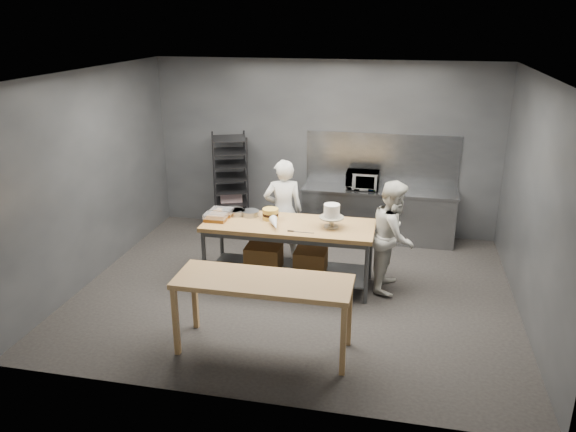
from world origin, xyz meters
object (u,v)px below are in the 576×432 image
(near_counter, at_px, (263,286))
(layer_cake, at_px, (270,214))
(chef_right, at_px, (393,236))
(speed_rack, at_px, (231,184))
(microwave, at_px, (362,180))
(chef_behind, at_px, (283,212))
(frosted_cake_stand, at_px, (332,213))
(work_table, at_px, (287,246))

(near_counter, xyz_separation_m, layer_cake, (-0.37, 1.87, 0.19))
(chef_right, bearing_deg, speed_rack, 64.57)
(microwave, bearing_deg, near_counter, -101.84)
(speed_rack, bearing_deg, layer_cake, -56.86)
(speed_rack, bearing_deg, chef_behind, -43.73)
(chef_behind, relative_size, frosted_cake_stand, 4.86)
(near_counter, distance_m, chef_behind, 2.51)
(chef_behind, height_order, microwave, chef_behind)
(chef_behind, relative_size, microwave, 3.05)
(near_counter, relative_size, layer_cake, 8.68)
(speed_rack, xyz_separation_m, chef_behind, (1.21, -1.16, -0.03))
(microwave, relative_size, layer_cake, 2.35)
(speed_rack, distance_m, layer_cake, 2.13)
(near_counter, height_order, microwave, microwave)
(work_table, bearing_deg, microwave, 65.78)
(layer_cake, bearing_deg, near_counter, -78.85)
(speed_rack, bearing_deg, chef_right, -30.87)
(chef_behind, xyz_separation_m, microwave, (1.10, 1.24, 0.22))
(speed_rack, distance_m, microwave, 2.32)
(speed_rack, height_order, microwave, speed_rack)
(work_table, height_order, layer_cake, layer_cake)
(near_counter, relative_size, chef_right, 1.26)
(near_counter, xyz_separation_m, microwave, (0.78, 3.73, 0.24))
(frosted_cake_stand, bearing_deg, near_counter, -107.09)
(chef_right, bearing_deg, chef_behind, 76.60)
(microwave, bearing_deg, speed_rack, -178.02)
(near_counter, bearing_deg, chef_behind, 97.28)
(chef_behind, distance_m, frosted_cake_stand, 1.18)
(speed_rack, height_order, frosted_cake_stand, speed_rack)
(work_table, distance_m, layer_cake, 0.51)
(work_table, relative_size, frosted_cake_stand, 7.06)
(near_counter, distance_m, microwave, 3.82)
(near_counter, xyz_separation_m, chef_right, (1.38, 1.91, -0.02))
(near_counter, xyz_separation_m, chef_behind, (-0.32, 2.49, 0.01))
(microwave, bearing_deg, layer_cake, -121.75)
(speed_rack, height_order, chef_right, speed_rack)
(work_table, relative_size, microwave, 4.43)
(microwave, bearing_deg, chef_right, -71.88)
(chef_behind, distance_m, microwave, 1.67)
(chef_right, distance_m, frosted_cake_stand, 0.93)
(chef_behind, distance_m, chef_right, 1.79)
(microwave, xyz_separation_m, frosted_cake_stand, (-0.25, -2.01, 0.08))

